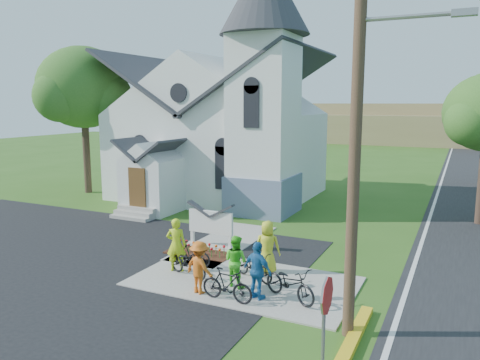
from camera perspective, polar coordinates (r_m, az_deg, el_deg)
The scene contains 19 objects.
ground at distance 15.62m, azimuth -5.46°, elevation -12.01°, with size 120.00×120.00×0.00m, color #305819.
sidewalk at distance 15.35m, azimuth 0.44°, elevation -12.25°, with size 7.00×4.00×0.05m, color gray.
church at distance 28.12m, azimuth -2.04°, elevation 8.49°, with size 12.35×12.00×13.00m.
church_sign at distance 18.51m, azimuth -3.58°, elevation -5.21°, with size 2.20×0.40×1.70m.
flower_bed at distance 18.04m, azimuth -4.96°, elevation -8.91°, with size 2.60×1.10×0.07m, color #36190E.
utility_pole at distance 11.14m, azimuth 14.33°, elevation 7.64°, with size 3.45×0.28×10.00m.
stop_sign at distance 9.35m, azimuth 10.42°, elevation -15.47°, with size 0.11×0.76×2.48m.
tree_lot_corner at distance 31.12m, azimuth -18.59°, elevation 10.60°, with size 5.60×5.60×9.15m.
distant_hills at distance 68.97m, azimuth 22.21°, elevation 5.78°, with size 61.00×10.00×5.60m.
cyclist_0 at distance 16.05m, azimuth -7.78°, elevation -7.81°, with size 0.67×0.44×1.83m, color #B7D619.
bike_0 at distance 15.66m, azimuth -6.32°, elevation -10.02°, with size 0.59×1.70×0.90m, color black.
cyclist_1 at distance 14.67m, azimuth -0.52°, elevation -9.83°, with size 0.79×0.61×1.62m, color #47D528.
bike_1 at distance 16.57m, azimuth -5.94°, elevation -8.94°, with size 0.42×1.47×0.88m, color black.
cyclist_2 at distance 13.74m, azimuth 2.16°, elevation -10.98°, with size 1.00×0.42×1.71m, color #2167A6.
bike_2 at distance 15.33m, azimuth 1.70°, elevation -10.36°, with size 0.61×1.74×0.91m, color black.
cyclist_3 at distance 14.22m, azimuth -4.95°, elevation -10.56°, with size 1.03×0.59×1.59m, color #CC5C16.
bike_3 at distance 13.72m, azimuth -1.59°, elevation -12.65°, with size 0.46×1.62×0.98m, color black.
cyclist_4 at distance 15.81m, azimuth 3.36°, elevation -8.12°, with size 0.87×0.56×1.77m, color gold.
bike_4 at distance 13.87m, azimuth 6.11°, elevation -12.40°, with size 0.67×1.91×1.00m, color black.
Camera 1 is at (7.57, -12.42, 5.69)m, focal length 35.00 mm.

